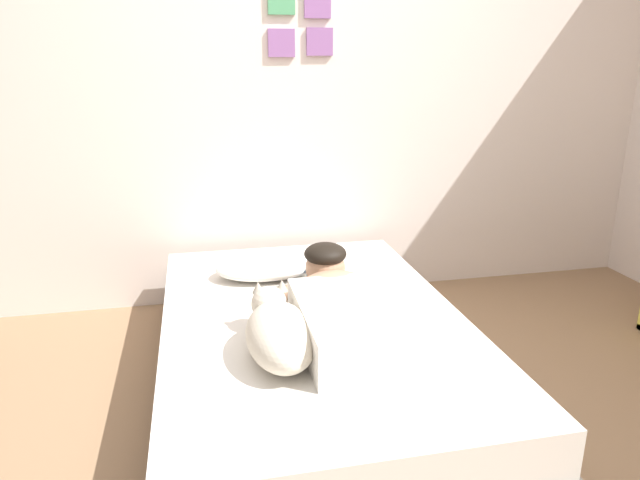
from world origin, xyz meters
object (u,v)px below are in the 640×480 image
(bed, at_px, (313,351))
(coffee_cup, at_px, (316,275))
(dog, at_px, (279,331))
(cell_phone, at_px, (330,314))
(person_lying, at_px, (344,307))
(pillow, at_px, (266,267))

(bed, distance_m, coffee_cup, 0.45)
(dog, bearing_deg, coffee_cup, 67.80)
(dog, xyz_separation_m, cell_phone, (0.28, 0.32, -0.10))
(coffee_cup, bearing_deg, person_lying, -89.39)
(bed, height_order, pillow, pillow)
(bed, bearing_deg, person_lying, -60.25)
(dog, height_order, coffee_cup, dog)
(bed, xyz_separation_m, person_lying, (0.10, -0.17, 0.29))
(dog, bearing_deg, bed, 58.94)
(pillow, xyz_separation_m, coffee_cup, (0.24, -0.13, -0.02))
(pillow, bearing_deg, person_lying, -70.44)
(pillow, height_order, person_lying, person_lying)
(bed, bearing_deg, dog, -121.06)
(dog, height_order, cell_phone, dog)
(person_lying, relative_size, coffee_cup, 7.36)
(person_lying, xyz_separation_m, coffee_cup, (-0.01, 0.56, -0.07))
(pillow, distance_m, coffee_cup, 0.27)
(person_lying, distance_m, coffee_cup, 0.56)
(bed, height_order, person_lying, person_lying)
(dog, bearing_deg, person_lying, 28.16)
(bed, relative_size, cell_phone, 14.80)
(pillow, xyz_separation_m, cell_phone, (0.22, -0.53, -0.05))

